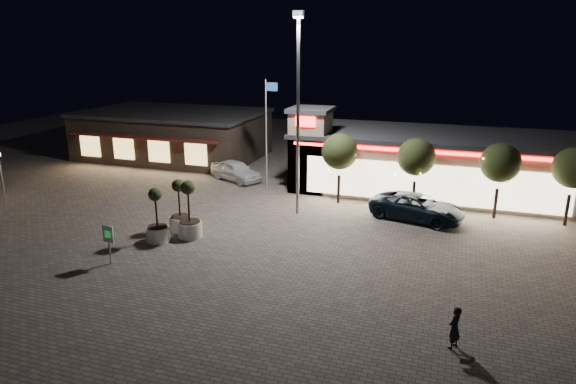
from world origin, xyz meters
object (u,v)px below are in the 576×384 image
(pickup_truck, at_px, (417,207))
(pedestrian, at_px, (455,328))
(white_sedan, at_px, (236,170))
(planter_left, at_px, (180,215))
(planter_mid, at_px, (157,225))
(valet_sign, at_px, (108,237))

(pickup_truck, relative_size, pedestrian, 3.49)
(white_sedan, xyz_separation_m, pedestrian, (16.92, -18.48, 0.03))
(pedestrian, xyz_separation_m, planter_left, (-15.50, 7.38, 0.14))
(planter_mid, distance_m, valet_sign, 3.43)
(planter_left, bearing_deg, pedestrian, -25.47)
(pedestrian, relative_size, valet_sign, 0.82)
(pickup_truck, relative_size, planter_left, 1.84)
(planter_left, relative_size, valet_sign, 1.54)
(pickup_truck, bearing_deg, pedestrian, -155.40)
(valet_sign, bearing_deg, planter_left, 79.44)
(white_sedan, height_order, planter_left, planter_left)
(white_sedan, xyz_separation_m, valet_sign, (0.45, -16.32, 0.61))
(planter_left, distance_m, planter_mid, 1.92)
(pickup_truck, bearing_deg, white_sedan, 85.90)
(pedestrian, distance_m, planter_left, 17.17)
(planter_left, distance_m, valet_sign, 5.33)
(pickup_truck, distance_m, planter_mid, 15.65)
(white_sedan, relative_size, planter_left, 1.50)
(white_sedan, distance_m, planter_left, 11.19)
(white_sedan, xyz_separation_m, planter_left, (1.42, -11.10, 0.17))
(planter_mid, bearing_deg, valet_sign, -100.86)
(pickup_truck, bearing_deg, planter_left, 130.23)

